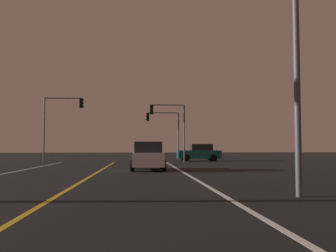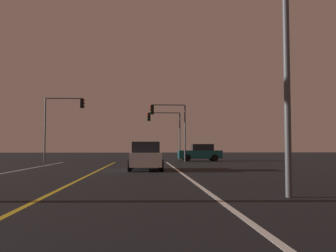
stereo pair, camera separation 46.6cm
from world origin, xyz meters
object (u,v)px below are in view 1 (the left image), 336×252
Objects in this scene: traffic_light_near_right at (167,119)px; traffic_light_near_left at (63,114)px; car_ahead_far at (148,156)px; traffic_light_far_right at (162,124)px; street_lamp_right_near at (273,27)px; car_crossing_side at (199,153)px.

traffic_light_near_left is (-9.72, 0.00, 0.39)m from traffic_light_near_right.
traffic_light_far_right reaches higher than car_ahead_far.
traffic_light_far_right is 31.13m from street_lamp_right_near.
traffic_light_near_right reaches higher than car_crossing_side.
car_ahead_far is at bearing -59.24° from traffic_light_near_left.
traffic_light_near_left is at bearing -66.91° from street_lamp_right_near.
street_lamp_right_near is (1.18, -25.59, 0.72)m from traffic_light_near_right.
traffic_light_near_right reaches higher than car_ahead_far.
street_lamp_right_near is (1.34, -31.09, 0.89)m from traffic_light_far_right.
car_crossing_side is 5.19m from traffic_light_near_right.
car_ahead_far is 15.36m from traffic_light_near_left.
car_crossing_side is 13.78m from traffic_light_near_left.
car_ahead_far is 0.58× the size of street_lamp_right_near.
traffic_light_near_right is at bearing -9.26° from car_ahead_far.
traffic_light_near_left is 11.05m from traffic_light_far_right.
traffic_light_near_right is 1.05× the size of traffic_light_far_right.
traffic_light_far_right is (9.56, 5.50, -0.55)m from traffic_light_near_left.
car_crossing_side is at bearing -146.52° from traffic_light_near_right.
traffic_light_near_left is at bearing -0.00° from traffic_light_near_right.
car_crossing_side is 28.19m from street_lamp_right_near.
traffic_light_near_left is 27.82m from street_lamp_right_near.
street_lamp_right_near is (10.91, -25.59, 0.33)m from traffic_light_near_left.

